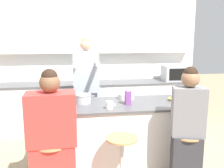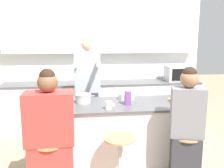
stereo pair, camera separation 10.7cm
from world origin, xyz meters
The scene contains 17 objects.
ground_plane centered at (0.00, 0.00, 0.00)m, with size 16.00×16.00×0.00m, color tan.
wall_back centered at (0.00, 1.84, 1.54)m, with size 4.09×0.22×2.70m.
back_counter centered at (0.00, 1.55, 0.45)m, with size 3.79×0.61×0.90m.
kitchen_island centered at (0.00, 0.00, 0.45)m, with size 1.91×0.80×0.89m.
bar_stool_center centered at (0.00, -0.61, 0.35)m, with size 0.38×0.38×0.66m.
bar_stool_rightmost centered at (0.76, -0.64, 0.35)m, with size 0.38×0.38×0.66m.
person_cooking centered at (-0.31, 0.70, 0.87)m, with size 0.42×0.59×1.76m.
person_wrapped_blanket centered at (-0.75, -0.66, 0.68)m, with size 0.51×0.30×1.45m.
person_seated_near centered at (0.75, -0.66, 0.67)m, with size 0.41×0.34×1.44m.
cooking_pot centered at (-0.39, 0.08, 0.95)m, with size 0.30×0.22×0.12m.
fruit_bowl centered at (-0.79, -0.21, 0.92)m, with size 0.18×0.18×0.07m.
mixing_bowl_steel centered at (0.23, 0.23, 0.92)m, with size 0.22×0.22×0.08m.
coffee_cup_near centered at (-0.08, -0.25, 0.93)m, with size 0.12×0.09×0.10m.
banana_bunch centered at (0.84, 0.04, 0.91)m, with size 0.16×0.12×0.05m.
juice_carton centered at (0.19, -0.08, 0.98)m, with size 0.08×0.08×0.20m.
microwave centered at (1.53, 1.51, 1.05)m, with size 0.52×0.36×0.30m.
potted_plant centered at (-0.24, 1.55, 1.07)m, with size 0.23×0.23×0.30m.
Camera 2 is at (-0.41, -3.20, 1.75)m, focal length 40.00 mm.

